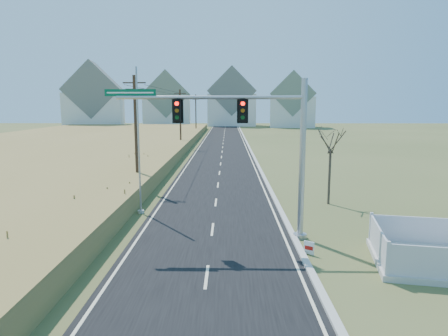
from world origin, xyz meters
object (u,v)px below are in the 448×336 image
Objects in this scene: traffic_signal_mast at (264,144)px; bare_tree at (331,139)px; open_sign at (309,248)px; flagpole at (139,157)px.

traffic_signal_mast is 1.82× the size of bare_tree.
traffic_signal_mast is 16.72× the size of open_sign.
bare_tree is at bearing 54.73° from traffic_signal_mast.
flagpole is at bearing 177.34° from open_sign.
flagpole reaches higher than traffic_signal_mast.
traffic_signal_mast is at bearing -32.71° from flagpole.
bare_tree reaches higher than open_sign.
traffic_signal_mast is 8.65m from flagpole.
open_sign is 0.11× the size of bare_tree.
flagpole reaches higher than bare_tree.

